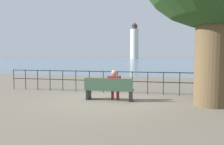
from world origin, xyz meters
The scene contains 6 objects.
ground_plane centered at (0.00, 0.00, 0.00)m, with size 1000.00×1000.00×0.00m, color #706656.
harbor_water centered at (0.00, 159.86, 0.00)m, with size 600.00×300.00×0.01m.
park_bench centered at (0.00, -0.06, 0.44)m, with size 1.94×0.45×0.90m.
seated_person_left centered at (0.21, 0.01, 0.67)m, with size 0.49×0.35×1.22m.
promenade_railing centered at (0.00, 1.69, 0.69)m, with size 11.29×0.04×1.05m.
harbor_lighthouse centered at (-15.31, 131.22, 10.54)m, with size 5.09×5.09×22.65m.
Camera 1 is at (2.03, -8.37, 1.78)m, focal length 35.00 mm.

